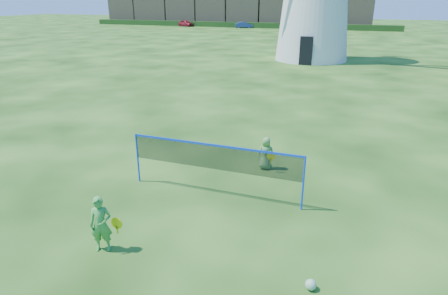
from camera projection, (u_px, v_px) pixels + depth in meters
ground at (211, 203)px, 10.62m from camera, size 220.00×220.00×0.00m
badminton_net at (214, 158)px, 10.70m from camera, size 5.05×0.05×1.55m
player_girl at (101, 224)px, 8.42m from camera, size 0.70×0.48×1.32m
player_boy at (266, 153)px, 12.59m from camera, size 0.65×0.44×1.10m
play_ball at (311, 285)px, 7.44m from camera, size 0.22×0.22×0.22m
terraced_houses at (232, 5)px, 79.95m from camera, size 56.10×8.40×8.39m
hedge at (232, 25)px, 75.25m from camera, size 62.00×0.80×1.00m
car_left at (186, 23)px, 77.80m from camera, size 3.88×2.74×1.23m
car_right at (244, 25)px, 73.94m from camera, size 3.56×2.06×1.11m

